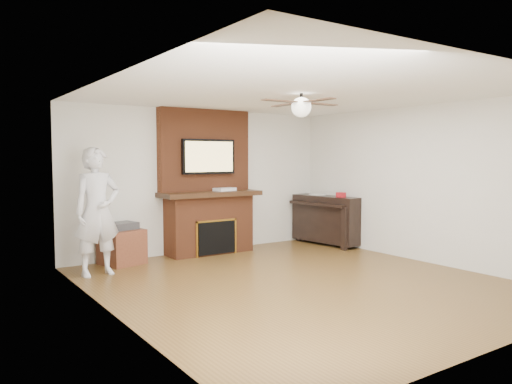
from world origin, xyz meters
TOP-DOWN VIEW (x-y plane):
  - room_shell at (0.00, 0.00)m, footprint 5.36×5.86m
  - fireplace at (0.00, 2.55)m, footprint 1.78×0.64m
  - tv at (0.00, 2.50)m, footprint 1.00×0.08m
  - ceiling_fan at (-0.00, 0.00)m, footprint 1.21×1.21m
  - person at (-2.09, 1.95)m, footprint 0.71×0.51m
  - side_table at (-1.56, 2.48)m, footprint 0.69×0.69m
  - piano at (2.27, 2.00)m, footprint 0.69×1.47m
  - cable_box at (0.29, 2.45)m, footprint 0.42×0.30m
  - candle_orange at (-0.24, 2.38)m, footprint 0.07×0.07m
  - candle_green at (-0.09, 2.37)m, footprint 0.07×0.07m
  - candle_cream at (0.03, 2.33)m, footprint 0.09×0.09m
  - candle_blue at (0.22, 2.32)m, footprint 0.06×0.06m

SIDE VIEW (x-z plane):
  - candle_blue at x=0.22m, z-range 0.00..0.08m
  - candle_green at x=-0.09m, z-range 0.00..0.09m
  - candle_cream at x=0.03m, z-range 0.00..0.12m
  - candle_orange at x=-0.24m, z-range 0.00..0.13m
  - side_table at x=-1.56m, z-range -0.03..0.63m
  - piano at x=2.27m, z-range -0.01..1.01m
  - person at x=-2.09m, z-range 0.00..1.82m
  - fireplace at x=0.00m, z-range -0.25..2.25m
  - cable_box at x=0.29m, z-range 1.08..1.13m
  - room_shell at x=0.00m, z-range -0.18..2.68m
  - tv at x=0.00m, z-range 1.38..1.98m
  - ceiling_fan at x=0.00m, z-range 2.18..2.49m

